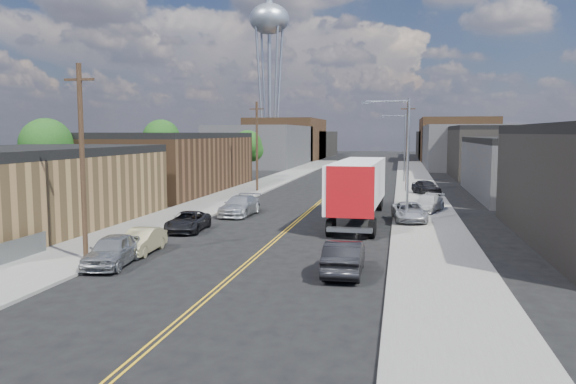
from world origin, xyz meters
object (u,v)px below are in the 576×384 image
at_px(water_tower, 269,25).
at_px(car_ahead_truck, 368,186).
at_px(car_left_a, 112,250).
at_px(car_right_oncoming, 344,257).
at_px(car_left_d, 240,206).
at_px(car_right_lot_a, 409,212).
at_px(semi_truck, 360,185).
at_px(car_right_lot_c, 426,187).
at_px(car_left_c, 188,222).
at_px(car_right_lot_b, 427,203).
at_px(car_left_b, 142,241).

relative_size(water_tower, car_ahead_truck, 6.23).
xyz_separation_m(car_left_a, car_right_oncoming, (11.40, 0.65, 0.02)).
bearing_deg(car_ahead_truck, car_left_d, -115.44).
xyz_separation_m(car_left_a, car_right_lot_a, (14.60, 16.56, 0.05)).
relative_size(semi_truck, car_ahead_truck, 2.94).
bearing_deg(car_right_lot_c, car_ahead_truck, 144.84).
height_order(car_left_c, car_right_lot_b, car_right_lot_b).
relative_size(water_tower, car_left_a, 8.06).
bearing_deg(car_left_a, car_left_d, 77.83).
bearing_deg(car_right_lot_b, water_tower, 131.34).
bearing_deg(car_right_lot_c, car_left_a, -137.20).
bearing_deg(semi_truck, car_right_oncoming, -86.10).
bearing_deg(car_right_oncoming, semi_truck, -89.12).
height_order(car_left_a, car_right_lot_a, car_left_a).
height_order(water_tower, semi_truck, water_tower).
height_order(car_left_d, car_right_oncoming, car_right_oncoming).
bearing_deg(car_right_lot_b, car_ahead_truck, 130.32).
height_order(car_left_b, car_right_lot_b, car_right_lot_b).
xyz_separation_m(car_left_b, car_left_c, (-0.07, 7.00, -0.02)).
height_order(semi_truck, car_left_c, semi_truck).
bearing_deg(water_tower, car_left_a, -81.18).
bearing_deg(semi_truck, car_right_lot_c, 74.32).
height_order(car_right_oncoming, car_right_lot_c, car_right_lot_c).
xyz_separation_m(car_right_lot_a, car_right_lot_b, (1.53, 5.51, -0.01)).
bearing_deg(water_tower, car_right_lot_b, -67.99).
height_order(car_left_b, car_left_d, car_left_d).
relative_size(water_tower, car_left_d, 6.74).
xyz_separation_m(semi_truck, car_left_c, (-10.90, -7.63, -1.93)).
bearing_deg(car_left_d, car_left_a, -91.58).
bearing_deg(car_left_d, car_right_oncoming, -56.66).
distance_m(car_left_a, car_left_d, 17.76).
bearing_deg(car_ahead_truck, car_right_lot_c, -13.05).
bearing_deg(car_right_lot_a, car_left_c, -162.00).
xyz_separation_m(car_left_d, car_right_lot_c, (15.20, 17.63, 0.12)).
distance_m(car_left_b, car_right_oncoming, 11.58).
height_order(semi_truck, car_left_d, semi_truck).
distance_m(semi_truck, car_left_d, 9.67).
distance_m(car_left_a, car_left_b, 3.07).
bearing_deg(semi_truck, car_right_lot_a, -14.88).
xyz_separation_m(car_left_a, car_right_lot_b, (16.13, 22.07, 0.05)).
bearing_deg(car_left_a, car_right_lot_c, 57.19).
relative_size(car_left_b, car_left_d, 0.75).
bearing_deg(car_left_c, car_right_oncoming, -44.01).
relative_size(car_left_a, car_right_lot_b, 0.98).
height_order(car_left_d, car_right_lot_a, car_left_d).
bearing_deg(car_left_d, car_right_lot_b, 19.47).
bearing_deg(car_ahead_truck, car_left_b, -107.12).
relative_size(car_left_d, car_right_oncoming, 1.12).
xyz_separation_m(water_tower, car_left_d, (17.00, -82.86, -29.85)).
xyz_separation_m(car_right_oncoming, car_right_lot_c, (5.20, 34.68, 0.11)).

